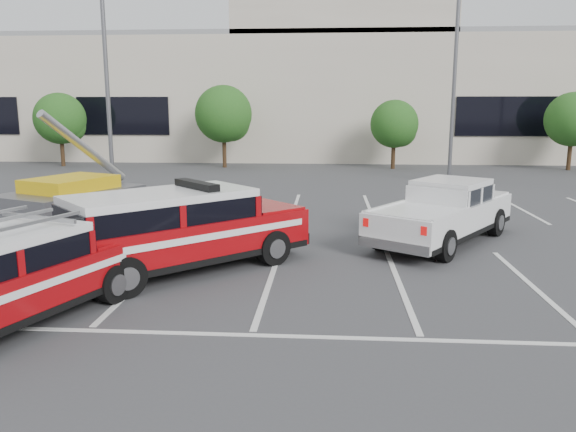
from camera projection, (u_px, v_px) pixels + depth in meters
name	position (u px, v px, depth m)	size (l,w,h in m)	color
ground	(270.00, 281.00, 11.81)	(120.00, 120.00, 0.00)	#3C3C3F
stall_markings	(286.00, 233.00, 16.21)	(23.00, 15.00, 0.01)	silver
convention_building	(315.00, 91.00, 42.07)	(60.00, 16.99, 13.20)	beige
tree_left	(62.00, 120.00, 33.89)	(3.07, 3.07, 4.42)	#3F2B19
tree_mid_left	(225.00, 116.00, 33.14)	(3.37, 3.37, 4.85)	#3F2B19
tree_mid_right	(396.00, 126.00, 32.55)	(2.77, 2.77, 3.99)	#3F2B19
tree_right	(574.00, 121.00, 31.80)	(3.07, 3.07, 4.42)	#3F2B19
light_pole_left	(106.00, 67.00, 23.11)	(0.90, 0.60, 10.24)	#59595E
light_pole_mid	(455.00, 72.00, 25.98)	(0.90, 0.60, 10.24)	#59595E
fire_chief_suv	(180.00, 235.00, 12.43)	(5.49, 5.34, 1.98)	maroon
white_pickup	(443.00, 218.00, 15.08)	(4.63, 5.52, 1.66)	silver
ladder_suv	(6.00, 283.00, 9.31)	(3.33, 4.98, 1.83)	maroon
utility_rig	(67.00, 206.00, 16.66)	(4.69, 4.50, 3.53)	#59595E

